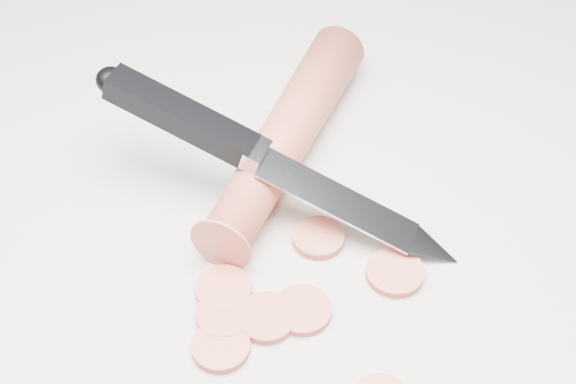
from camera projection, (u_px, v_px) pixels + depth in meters
name	position (u px, v px, depth m)	size (l,w,h in m)	color
ground	(268.00, 253.00, 0.53)	(2.40, 2.40, 0.00)	beige
carrot	(287.00, 135.00, 0.57)	(0.04, 0.04, 0.22)	#C04B35
carrot_slice_0	(302.00, 310.00, 0.49)	(0.04, 0.04, 0.01)	#D55C48
carrot_slice_1	(266.00, 318.00, 0.49)	(0.04, 0.04, 0.01)	#D55C48
carrot_slice_2	(224.00, 315.00, 0.49)	(0.04, 0.04, 0.01)	#D55C48
carrot_slice_3	(395.00, 273.00, 0.51)	(0.04, 0.04, 0.01)	#D55C48
carrot_slice_4	(318.00, 238.00, 0.53)	(0.03, 0.03, 0.01)	#D55C48
carrot_slice_5	(221.00, 347.00, 0.47)	(0.03, 0.03, 0.01)	#D55C48
carrot_slice_7	(224.00, 290.00, 0.50)	(0.04, 0.04, 0.01)	#D55C48
kitchen_knife	(276.00, 161.00, 0.53)	(0.21, 0.20, 0.09)	silver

